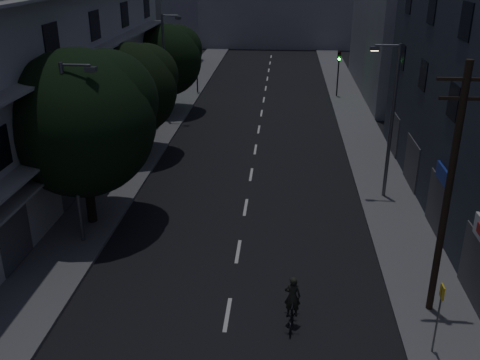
# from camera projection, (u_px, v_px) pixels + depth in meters

# --- Properties ---
(ground) EXTENTS (160.00, 160.00, 0.00)m
(ground) POSITION_uv_depth(u_px,v_px,m) (256.00, 147.00, 36.38)
(ground) COLOR black
(ground) RESTS_ON ground
(sidewalk_left) EXTENTS (3.00, 90.00, 0.15)m
(sidewalk_left) POSITION_uv_depth(u_px,v_px,m) (148.00, 143.00, 36.92)
(sidewalk_left) COLOR #565659
(sidewalk_left) RESTS_ON ground
(sidewalk_right) EXTENTS (3.00, 90.00, 0.15)m
(sidewalk_right) POSITION_uv_depth(u_px,v_px,m) (367.00, 149.00, 35.78)
(sidewalk_right) COLOR #565659
(sidewalk_right) RESTS_ON ground
(lane_markings) EXTENTS (0.15, 60.50, 0.01)m
(lane_markings) POSITION_uv_depth(u_px,v_px,m) (260.00, 121.00, 42.12)
(lane_markings) COLOR beige
(lane_markings) RESTS_ON ground
(building_left) EXTENTS (7.00, 36.00, 14.00)m
(building_left) POSITION_uv_depth(u_px,v_px,m) (23.00, 59.00, 28.15)
(building_left) COLOR #A6A7A2
(building_left) RESTS_ON ground
(building_far_right) EXTENTS (6.00, 20.00, 13.00)m
(building_far_right) POSITION_uv_depth(u_px,v_px,m) (399.00, 22.00, 48.56)
(building_far_right) COLOR slate
(building_far_right) RESTS_ON ground
(building_far_end) EXTENTS (24.00, 8.00, 10.00)m
(building_far_end) POSITION_uv_depth(u_px,v_px,m) (274.00, 9.00, 75.78)
(building_far_end) COLOR slate
(building_far_end) RESTS_ON ground
(tree_near) EXTENTS (6.70, 6.70, 8.26)m
(tree_near) POSITION_uv_depth(u_px,v_px,m) (83.00, 117.00, 23.97)
(tree_near) COLOR black
(tree_near) RESTS_ON sidewalk_left
(tree_mid) EXTENTS (5.77, 5.77, 7.10)m
(tree_mid) POSITION_uv_depth(u_px,v_px,m) (131.00, 86.00, 33.04)
(tree_mid) COLOR black
(tree_mid) RESTS_ON sidewalk_left
(tree_far) EXTENTS (5.66, 5.66, 7.00)m
(tree_far) POSITION_uv_depth(u_px,v_px,m) (167.00, 57.00, 42.68)
(tree_far) COLOR black
(tree_far) RESTS_ON sidewalk_left
(traffic_signal_far_right) EXTENTS (0.28, 0.37, 4.10)m
(traffic_signal_far_right) POSITION_uv_depth(u_px,v_px,m) (339.00, 64.00, 47.82)
(traffic_signal_far_right) COLOR black
(traffic_signal_far_right) RESTS_ON sidewalk_right
(traffic_signal_far_left) EXTENTS (0.28, 0.37, 4.10)m
(traffic_signal_far_left) POSITION_uv_depth(u_px,v_px,m) (197.00, 61.00, 49.21)
(traffic_signal_far_left) COLOR black
(traffic_signal_far_left) RESTS_ON sidewalk_left
(street_lamp_left_near) EXTENTS (1.51, 0.25, 8.00)m
(street_lamp_left_near) POSITION_uv_depth(u_px,v_px,m) (74.00, 147.00, 22.41)
(street_lamp_left_near) COLOR #505257
(street_lamp_left_near) RESTS_ON sidewalk_left
(street_lamp_right) EXTENTS (1.51, 0.25, 8.00)m
(street_lamp_right) POSITION_uv_depth(u_px,v_px,m) (390.00, 115.00, 26.97)
(street_lamp_right) COLOR #55565D
(street_lamp_right) RESTS_ON sidewalk_right
(street_lamp_left_far) EXTENTS (1.51, 0.25, 8.00)m
(street_lamp_left_far) POSITION_uv_depth(u_px,v_px,m) (166.00, 63.00, 39.88)
(street_lamp_left_far) COLOR #56595D
(street_lamp_left_far) RESTS_ON sidewalk_left
(utility_pole) EXTENTS (1.80, 0.24, 9.00)m
(utility_pole) POSITION_uv_depth(u_px,v_px,m) (448.00, 190.00, 17.68)
(utility_pole) COLOR black
(utility_pole) RESTS_ON sidewalk_right
(bus_stop_sign) EXTENTS (0.06, 0.35, 2.52)m
(bus_stop_sign) POSITION_uv_depth(u_px,v_px,m) (440.00, 307.00, 16.69)
(bus_stop_sign) COLOR #595B60
(bus_stop_sign) RESTS_ON sidewalk_right
(cyclist) EXTENTS (0.64, 1.59, 1.97)m
(cyclist) POSITION_uv_depth(u_px,v_px,m) (292.00, 309.00, 18.60)
(cyclist) COLOR black
(cyclist) RESTS_ON ground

